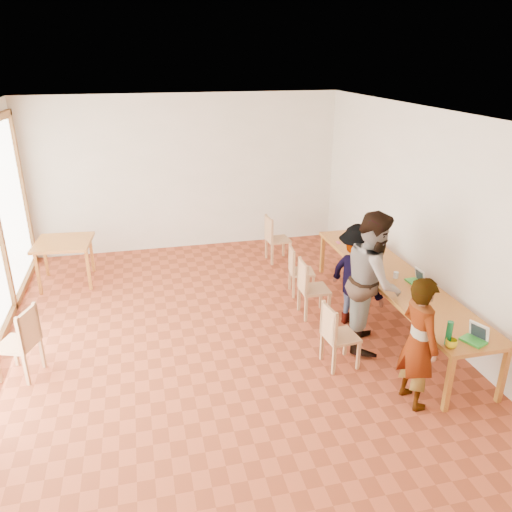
# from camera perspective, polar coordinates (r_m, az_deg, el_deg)

# --- Properties ---
(ground) EXTENTS (8.00, 8.00, 0.00)m
(ground) POSITION_cam_1_polar(r_m,az_deg,el_deg) (6.78, -3.68, -10.64)
(ground) COLOR #A24527
(ground) RESTS_ON ground
(wall_back) EXTENTS (6.00, 0.10, 3.00)m
(wall_back) POSITION_cam_1_polar(r_m,az_deg,el_deg) (9.91, -7.95, 9.32)
(wall_back) COLOR silver
(wall_back) RESTS_ON ground
(wall_right) EXTENTS (0.10, 8.00, 3.00)m
(wall_right) POSITION_cam_1_polar(r_m,az_deg,el_deg) (7.18, 20.32, 3.19)
(wall_right) COLOR silver
(wall_right) RESTS_ON ground
(ceiling) EXTENTS (6.00, 8.00, 0.04)m
(ceiling) POSITION_cam_1_polar(r_m,az_deg,el_deg) (5.74, -4.44, 15.63)
(ceiling) COLOR white
(ceiling) RESTS_ON wall_back
(communal_table) EXTENTS (0.80, 4.00, 0.75)m
(communal_table) POSITION_cam_1_polar(r_m,az_deg,el_deg) (7.35, 15.52, -2.49)
(communal_table) COLOR #AD7526
(communal_table) RESTS_ON ground
(side_table) EXTENTS (0.90, 0.90, 0.75)m
(side_table) POSITION_cam_1_polar(r_m,az_deg,el_deg) (8.97, -21.14, 1.09)
(side_table) COLOR #AD7526
(side_table) RESTS_ON ground
(chair_near) EXTENTS (0.43, 0.43, 0.45)m
(chair_near) POSITION_cam_1_polar(r_m,az_deg,el_deg) (6.26, 9.00, -8.32)
(chair_near) COLOR tan
(chair_near) RESTS_ON ground
(chair_mid) EXTENTS (0.42, 0.42, 0.47)m
(chair_mid) POSITION_cam_1_polar(r_m,az_deg,el_deg) (7.38, 6.02, -3.05)
(chair_mid) COLOR tan
(chair_mid) RESTS_ON ground
(chair_far) EXTENTS (0.41, 0.41, 0.43)m
(chair_far) POSITION_cam_1_polar(r_m,az_deg,el_deg) (8.06, 4.67, -1.13)
(chair_far) COLOR tan
(chair_far) RESTS_ON ground
(chair_empty) EXTENTS (0.43, 0.43, 0.47)m
(chair_empty) POSITION_cam_1_polar(r_m,az_deg,el_deg) (9.31, 2.00, 2.51)
(chair_empty) COLOR tan
(chair_empty) RESTS_ON ground
(chair_spare) EXTENTS (0.54, 0.54, 0.48)m
(chair_spare) POSITION_cam_1_polar(r_m,az_deg,el_deg) (6.60, -25.09, -8.28)
(chair_spare) COLOR tan
(chair_spare) RESTS_ON ground
(person_near) EXTENTS (0.42, 0.59, 1.54)m
(person_near) POSITION_cam_1_polar(r_m,az_deg,el_deg) (5.74, 18.09, -9.37)
(person_near) COLOR gray
(person_near) RESTS_ON ground
(person_mid) EXTENTS (1.00, 1.11, 1.86)m
(person_mid) POSITION_cam_1_polar(r_m,az_deg,el_deg) (6.65, 13.20, -2.75)
(person_mid) COLOR gray
(person_mid) RESTS_ON ground
(person_far) EXTENTS (0.86, 1.11, 1.52)m
(person_far) POSITION_cam_1_polar(r_m,az_deg,el_deg) (7.14, 11.44, -2.31)
(person_far) COLOR gray
(person_far) RESTS_ON ground
(laptop_near) EXTENTS (0.28, 0.30, 0.21)m
(laptop_near) POSITION_cam_1_polar(r_m,az_deg,el_deg) (6.00, 23.85, -8.39)
(laptop_near) COLOR green
(laptop_near) RESTS_ON communal_table
(laptop_mid) EXTENTS (0.21, 0.24, 0.19)m
(laptop_mid) POSITION_cam_1_polar(r_m,az_deg,el_deg) (7.18, 17.94, -2.50)
(laptop_mid) COLOR green
(laptop_mid) RESTS_ON communal_table
(laptop_far) EXTENTS (0.25, 0.28, 0.21)m
(laptop_far) POSITION_cam_1_polar(r_m,az_deg,el_deg) (8.10, 12.88, 0.91)
(laptop_far) COLOR green
(laptop_far) RESTS_ON communal_table
(yellow_mug) EXTENTS (0.17, 0.17, 0.10)m
(yellow_mug) POSITION_cam_1_polar(r_m,az_deg,el_deg) (5.78, 21.42, -9.30)
(yellow_mug) COLOR gold
(yellow_mug) RESTS_ON communal_table
(green_bottle) EXTENTS (0.07, 0.07, 0.28)m
(green_bottle) POSITION_cam_1_polar(r_m,az_deg,el_deg) (5.78, 21.19, -8.23)
(green_bottle) COLOR #106D37
(green_bottle) RESTS_ON communal_table
(clear_glass) EXTENTS (0.07, 0.07, 0.09)m
(clear_glass) POSITION_cam_1_polar(r_m,az_deg,el_deg) (7.23, 15.69, -2.11)
(clear_glass) COLOR silver
(clear_glass) RESTS_ON communal_table
(condiment_cup) EXTENTS (0.08, 0.08, 0.06)m
(condiment_cup) POSITION_cam_1_polar(r_m,az_deg,el_deg) (6.23, 24.67, -7.70)
(condiment_cup) COLOR white
(condiment_cup) RESTS_ON communal_table
(pink_phone) EXTENTS (0.05, 0.10, 0.01)m
(pink_phone) POSITION_cam_1_polar(r_m,az_deg,el_deg) (8.38, 9.38, 1.53)
(pink_phone) COLOR #C74771
(pink_phone) RESTS_ON communal_table
(black_pouch) EXTENTS (0.16, 0.26, 0.09)m
(black_pouch) POSITION_cam_1_polar(r_m,az_deg,el_deg) (7.65, 12.44, -0.42)
(black_pouch) COLOR black
(black_pouch) RESTS_ON communal_table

